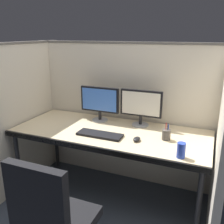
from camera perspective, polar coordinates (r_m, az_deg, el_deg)
ground_plane at (r=2.63m, az=-3.16°, el=-21.78°), size 8.00×8.00×0.00m
cubicle_partition_rear at (r=2.86m, az=3.04°, el=-0.31°), size 2.21×0.06×1.57m
cubicle_partition_left at (r=2.91m, az=-19.62°, el=-1.02°), size 0.06×1.41×1.57m
cubicle_partition_right at (r=2.21m, az=23.19°, el=-7.30°), size 0.06×1.41×1.57m
desk at (r=2.49m, az=-0.55°, el=-5.43°), size 1.90×0.80×0.74m
monitor_left at (r=2.71m, az=-2.80°, el=2.37°), size 0.43×0.17×0.37m
monitor_right at (r=2.58m, az=6.54°, el=1.48°), size 0.43×0.17×0.37m
keyboard_main at (r=2.37m, az=-2.77°, el=-5.10°), size 0.43×0.15×0.02m
computer_mouse at (r=2.27m, az=5.60°, el=-6.11°), size 0.06×0.10×0.04m
pen_cup at (r=2.32m, az=12.13°, el=-5.00°), size 0.08×0.08×0.16m
soda_can at (r=2.03m, az=15.33°, el=-8.30°), size 0.07×0.07×0.12m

